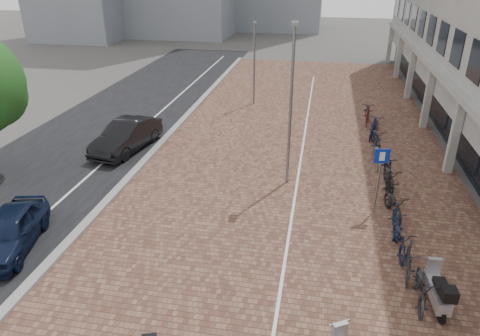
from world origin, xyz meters
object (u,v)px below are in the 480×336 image
object	(u,v)px
scooter_front	(438,289)
car_dark	(127,136)
parking_sign	(380,170)
car_navy	(9,231)

from	to	relation	value
scooter_front	car_dark	bearing A→B (deg)	142.02
scooter_front	parking_sign	world-z (taller)	parking_sign
parking_sign	car_dark	bearing A→B (deg)	149.16
car_navy	car_dark	xyz separation A→B (m)	(0.31, 8.58, 0.08)
car_dark	parking_sign	world-z (taller)	parking_sign
scooter_front	parking_sign	bearing A→B (deg)	100.47
parking_sign	scooter_front	bearing A→B (deg)	-87.94
car_dark	scooter_front	distance (m)	15.70
car_dark	scooter_front	xyz separation A→B (m)	(12.97, -8.85, -0.15)
car_dark	car_navy	bearing A→B (deg)	-82.50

